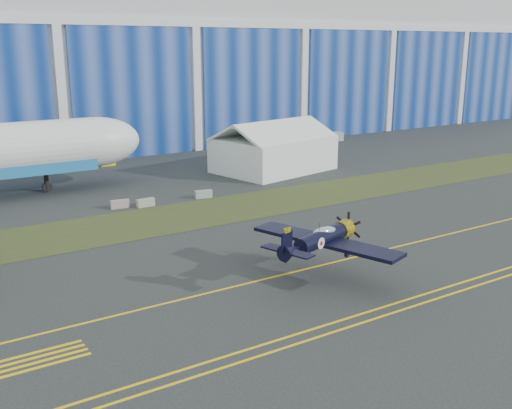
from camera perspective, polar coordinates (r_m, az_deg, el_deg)
ground at (r=49.70m, az=-1.98°, el=-5.21°), size 260.00×260.00×0.00m
grass_median at (r=61.56m, az=-8.67°, el=-1.37°), size 260.00×10.00×0.02m
hangar at (r=114.48m, az=-21.26°, el=12.85°), size 220.00×45.70×30.00m
taxiway_centreline at (r=45.74m, az=1.25°, el=-7.02°), size 200.00×0.20×0.02m
edge_line_near at (r=38.91m, az=9.22°, el=-11.33°), size 80.00×0.20×0.02m
edge_line_far at (r=39.58m, az=8.25°, el=-10.81°), size 80.00×0.20×0.02m
hold_short_ladder at (r=36.79m, az=-20.46°, el=-13.77°), size 6.00×2.40×0.02m
warbird at (r=44.76m, az=6.24°, el=-3.24°), size 13.28×14.64×3.61m
tent at (r=84.10m, az=1.69°, el=5.65°), size 17.35×14.15×7.15m
tug at (r=90.88m, az=-14.01°, el=4.02°), size 2.22×1.44×1.27m
gse_box at (r=112.56m, az=7.60°, el=6.44°), size 2.82×1.75×1.59m
barrier_a at (r=66.54m, az=-12.85°, el=0.04°), size 2.06×0.84×0.90m
barrier_b at (r=66.55m, az=-10.47°, el=0.17°), size 2.04×0.73×0.90m
barrier_c at (r=69.48m, az=-5.02°, el=0.99°), size 2.06×0.87×0.90m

